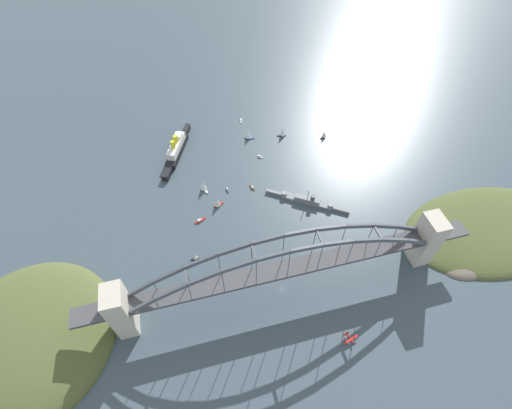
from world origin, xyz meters
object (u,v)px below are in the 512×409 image
at_px(small_boat_5, 195,257).
at_px(harbor_arch_bridge, 284,270).
at_px(small_boat_6, 200,220).
at_px(small_boat_3, 324,134).
at_px(small_boat_7, 203,186).
at_px(naval_cruiser, 308,201).
at_px(small_boat_4, 241,121).
at_px(small_boat_8, 283,132).
at_px(seaplane_taxiing_near_bridge, 350,339).
at_px(small_boat_10, 252,187).
at_px(small_boat_9, 260,157).
at_px(ocean_liner, 177,149).
at_px(small_boat_0, 227,190).
at_px(small_boat_2, 248,135).
at_px(small_boat_1, 217,202).

bearing_deg(small_boat_5, harbor_arch_bridge, -35.25).
xyz_separation_m(small_boat_5, small_boat_6, (9.44, 37.64, -2.36)).
bearing_deg(small_boat_3, small_boat_7, -162.73).
xyz_separation_m(naval_cruiser, small_boat_4, (-32.41, 132.34, -1.92)).
xyz_separation_m(small_boat_6, small_boat_8, (105.16, 92.62, 4.70)).
bearing_deg(seaplane_taxiing_near_bridge, small_boat_8, 84.91).
distance_m(naval_cruiser, seaplane_taxiing_near_bridge, 127.27).
distance_m(small_boat_8, small_boat_10, 83.33).
distance_m(small_boat_7, small_boat_8, 111.23).
relative_size(harbor_arch_bridge, small_boat_9, 49.45).
xyz_separation_m(ocean_liner, seaplane_taxiing_near_bridge, (94.06, -223.69, -4.24)).
bearing_deg(small_boat_6, small_boat_0, 43.88).
height_order(small_boat_2, small_boat_7, small_boat_7).
xyz_separation_m(naval_cruiser, small_boat_1, (-81.11, 17.06, 2.67)).
bearing_deg(naval_cruiser, harbor_arch_bridge, -122.21).
height_order(small_boat_2, small_boat_3, small_boat_2).
distance_m(small_boat_1, small_boat_8, 117.48).
distance_m(harbor_arch_bridge, small_boat_8, 182.72).
bearing_deg(small_boat_8, seaplane_taxiing_near_bridge, -95.09).
bearing_deg(ocean_liner, small_boat_0, -58.01).
distance_m(ocean_liner, small_boat_8, 113.90).
bearing_deg(small_boat_10, naval_cruiser, -33.96).
xyz_separation_m(small_boat_2, small_boat_9, (4.32, -31.72, -4.23)).
bearing_deg(small_boat_1, small_boat_2, 59.47).
distance_m(harbor_arch_bridge, small_boat_9, 150.66).
distance_m(harbor_arch_bridge, small_boat_10, 110.61).
bearing_deg(small_boat_10, small_boat_2, 79.01).
height_order(seaplane_taxiing_near_bridge, small_boat_3, small_boat_3).
xyz_separation_m(small_boat_0, small_boat_3, (116.64, 49.00, 3.34)).
relative_size(naval_cruiser, small_boat_5, 10.14).
xyz_separation_m(small_boat_2, small_boat_8, (36.88, -5.22, 0.49)).
height_order(small_boat_0, small_boat_6, small_boat_6).
bearing_deg(small_boat_1, naval_cruiser, -11.88).
xyz_separation_m(small_boat_1, small_boat_6, (-18.45, -13.35, -4.49)).
bearing_deg(ocean_liner, small_boat_2, 3.22).
relative_size(harbor_arch_bridge, small_boat_1, 25.52).
xyz_separation_m(small_boat_4, small_boat_8, (38.01, -36.02, 4.80)).
relative_size(small_boat_2, small_boat_3, 1.22).
xyz_separation_m(small_boat_9, small_boat_10, (-18.15, -39.46, 0.01)).
distance_m(harbor_arch_bridge, naval_cruiser, 94.24).
relative_size(harbor_arch_bridge, small_boat_6, 28.39).
distance_m(ocean_liner, small_boat_4, 83.80).
relative_size(harbor_arch_bridge, naval_cruiser, 4.29).
height_order(small_boat_0, small_boat_8, small_boat_8).
height_order(ocean_liner, small_boat_10, ocean_liner).
bearing_deg(small_boat_2, seaplane_taxiing_near_bridge, -85.72).
bearing_deg(small_boat_9, small_boat_5, -128.33).
relative_size(ocean_liner, small_boat_5, 11.64).
relative_size(seaplane_taxiing_near_bridge, small_boat_5, 1.78).
height_order(harbor_arch_bridge, small_boat_4, harbor_arch_bridge).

